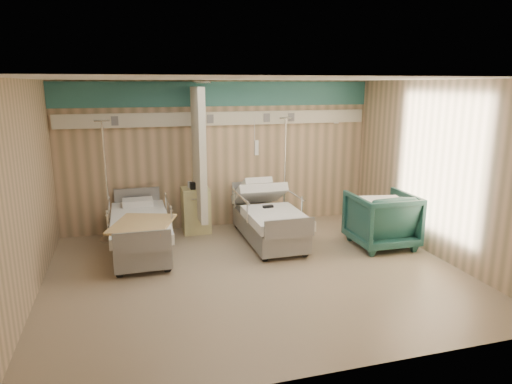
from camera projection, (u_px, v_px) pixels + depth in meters
ground at (256, 273)px, 6.75m from camera, size 6.00×5.00×0.00m
room_walls at (249, 146)px, 6.55m from camera, size 6.04×5.04×2.82m
bed_right at (269, 224)px, 8.06m from camera, size 1.00×2.16×0.63m
bed_left at (141, 235)px, 7.47m from camera, size 1.00×2.16×0.63m
bedside_cabinet at (196, 210)px, 8.56m from camera, size 0.50×0.48×0.85m
visitor_armchair at (381, 220)px, 7.80m from camera, size 1.03×1.06×0.94m
waffle_blanket at (384, 191)px, 7.63m from camera, size 0.77×0.71×0.08m
iv_stand_right at (284, 202)px, 9.12m from camera, size 0.38×0.38×2.11m
iv_stand_left at (109, 217)px, 8.09m from camera, size 0.38×0.38×2.14m
call_remote at (268, 207)px, 7.94m from camera, size 0.19×0.10×0.04m
tan_blanket at (142, 224)px, 6.97m from camera, size 1.12×1.26×0.04m
toiletry_bag at (196, 186)px, 8.39m from camera, size 0.22×0.14×0.12m
white_cup at (190, 185)px, 8.47m from camera, size 0.08×0.08×0.12m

